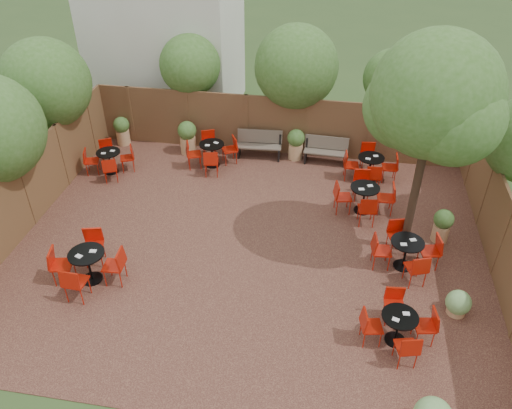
# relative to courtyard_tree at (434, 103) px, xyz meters

# --- Properties ---
(ground) EXTENTS (80.00, 80.00, 0.00)m
(ground) POSITION_rel_courtyard_tree_xyz_m (-3.90, -0.55, -4.06)
(ground) COLOR #354F23
(ground) RESTS_ON ground
(courtyard_paving) EXTENTS (12.00, 10.00, 0.02)m
(courtyard_paving) POSITION_rel_courtyard_tree_xyz_m (-3.90, -0.55, -4.05)
(courtyard_paving) COLOR #3B1D18
(courtyard_paving) RESTS_ON ground
(fence_back) EXTENTS (12.00, 0.08, 2.00)m
(fence_back) POSITION_rel_courtyard_tree_xyz_m (-3.90, 4.45, -3.06)
(fence_back) COLOR #4C2B1C
(fence_back) RESTS_ON ground
(fence_left) EXTENTS (0.08, 10.00, 2.00)m
(fence_left) POSITION_rel_courtyard_tree_xyz_m (-9.90, -0.55, -3.06)
(fence_left) COLOR #4C2B1C
(fence_left) RESTS_ON ground
(fence_right) EXTENTS (0.08, 10.00, 2.00)m
(fence_right) POSITION_rel_courtyard_tree_xyz_m (2.10, -0.55, -3.06)
(fence_right) COLOR #4C2B1C
(fence_right) RESTS_ON ground
(neighbour_building) EXTENTS (5.00, 4.00, 8.00)m
(neighbour_building) POSITION_rel_courtyard_tree_xyz_m (-8.40, 7.45, -0.06)
(neighbour_building) COLOR beige
(neighbour_building) RESTS_ON ground
(overhang_foliage) EXTENTS (15.62, 10.47, 2.74)m
(overhang_foliage) POSITION_rel_courtyard_tree_xyz_m (-6.54, 2.06, -1.33)
(overhang_foliage) COLOR #355E1E
(overhang_foliage) RESTS_ON ground
(courtyard_tree) EXTENTS (2.88, 2.80, 5.60)m
(courtyard_tree) POSITION_rel_courtyard_tree_xyz_m (0.00, 0.00, 0.00)
(courtyard_tree) COLOR black
(courtyard_tree) RESTS_ON courtyard_paving
(park_bench_left) EXTENTS (1.50, 0.57, 0.91)m
(park_bench_left) POSITION_rel_courtyard_tree_xyz_m (-4.41, 4.07, -3.58)
(park_bench_left) COLOR brown
(park_bench_left) RESTS_ON courtyard_paving
(park_bench_right) EXTENTS (1.42, 0.51, 0.86)m
(park_bench_right) POSITION_rel_courtyard_tree_xyz_m (-2.23, 4.07, -3.60)
(park_bench_right) COLOR brown
(park_bench_right) RESTS_ON courtyard_paving
(bistro_tables) EXTENTS (10.42, 7.91, 0.95)m
(bistro_tables) POSITION_rel_courtyard_tree_xyz_m (-3.47, 0.55, -3.59)
(bistro_tables) COLOR black
(bistro_tables) RESTS_ON courtyard_paving
(planters) EXTENTS (10.65, 4.14, 1.13)m
(planters) POSITION_rel_courtyard_tree_xyz_m (-4.94, 3.38, -3.48)
(planters) COLOR tan
(planters) RESTS_ON courtyard_paving
(low_shrubs) EXTENTS (1.74, 3.59, 0.74)m
(low_shrubs) POSITION_rel_courtyard_tree_xyz_m (0.64, -4.19, -3.72)
(low_shrubs) COLOR tan
(low_shrubs) RESTS_ON courtyard_paving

